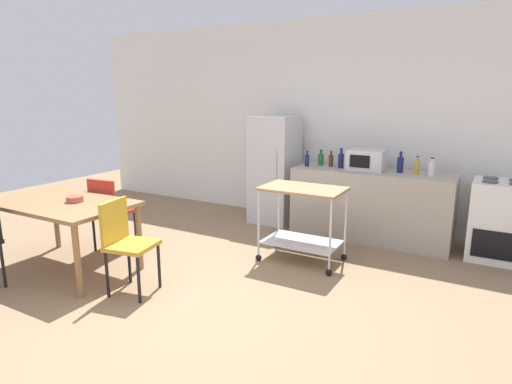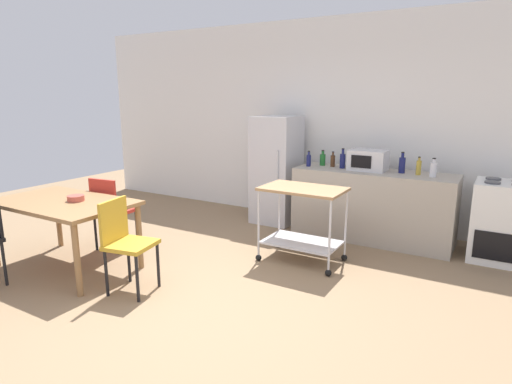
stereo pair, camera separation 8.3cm
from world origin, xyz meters
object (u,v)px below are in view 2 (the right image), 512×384
at_px(chair_red, 111,208).
at_px(bottle_sesame_oil, 323,159).
at_px(dining_table, 63,208).
at_px(bottle_soda, 333,161).
at_px(kitchen_cart, 303,212).
at_px(bottle_sparkling_water, 343,160).
at_px(chair_mustard, 125,239).
at_px(bottle_soy_sauce, 309,160).
at_px(refrigerator, 276,170).
at_px(bottle_vinegar, 419,167).
at_px(microwave, 368,160).
at_px(bottle_hot_sauce, 402,165).
at_px(stove_oven, 501,222).
at_px(bottle_wine, 433,169).
at_px(fruit_bowl, 76,198).

height_order(chair_red, bottle_sesame_oil, bottle_sesame_oil).
distance_m(dining_table, bottle_soda, 3.35).
xyz_separation_m(kitchen_cart, bottle_sparkling_water, (0.04, 1.16, 0.43)).
relative_size(chair_mustard, bottle_soda, 4.31).
bearing_deg(dining_table, bottle_soy_sauce, 56.07).
xyz_separation_m(refrigerator, bottle_vinegar, (1.97, -0.08, 0.22)).
bearing_deg(kitchen_cart, chair_mustard, -126.18).
bearing_deg(dining_table, microwave, 46.73).
bearing_deg(bottle_hot_sauce, bottle_soy_sauce, -174.11).
relative_size(chair_red, bottle_vinegar, 4.03).
bearing_deg(microwave, kitchen_cart, -107.57).
height_order(chair_red, bottle_vinegar, bottle_vinegar).
height_order(bottle_soy_sauce, bottle_hot_sauce, bottle_hot_sauce).
bearing_deg(chair_mustard, stove_oven, -58.83).
distance_m(kitchen_cart, bottle_sparkling_water, 1.24).
relative_size(dining_table, bottle_sparkling_water, 5.74).
bearing_deg(bottle_soy_sauce, chair_mustard, -105.43).
height_order(stove_oven, microwave, microwave).
height_order(dining_table, bottle_soy_sauce, bottle_soy_sauce).
bearing_deg(chair_mustard, bottle_wine, -51.25).
bearing_deg(bottle_wine, bottle_vinegar, 162.36).
xyz_separation_m(bottle_soda, bottle_wine, (1.28, -0.09, 0.01)).
xyz_separation_m(bottle_soy_sauce, bottle_hot_sauce, (1.19, 0.12, 0.02)).
bearing_deg(chair_red, bottle_wine, -156.11).
height_order(stove_oven, bottle_wine, bottle_wine).
xyz_separation_m(dining_table, bottle_soda, (2.00, 2.67, 0.31)).
relative_size(bottle_soda, bottle_hot_sauce, 0.79).
bearing_deg(chair_mustard, bottle_soda, -30.65).
bearing_deg(chair_mustard, bottle_hot_sauce, -45.44).
bearing_deg(bottle_wine, stove_oven, 3.92).
distance_m(bottle_sesame_oil, microwave, 0.65).
xyz_separation_m(chair_red, microwave, (2.50, 2.00, 0.51)).
xyz_separation_m(stove_oven, bottle_sesame_oil, (-2.19, 0.08, 0.53)).
relative_size(microwave, fruit_bowl, 2.66).
bearing_deg(bottle_wine, bottle_sesame_oil, 174.90).
distance_m(dining_table, fruit_bowl, 0.18).
xyz_separation_m(dining_table, chair_mustard, (0.99, -0.07, -0.15)).
bearing_deg(bottle_wine, bottle_soda, 175.76).
xyz_separation_m(chair_mustard, stove_oven, (3.04, 2.70, -0.07)).
height_order(chair_mustard, chair_red, same).
relative_size(stove_oven, bottle_wine, 4.10).
distance_m(chair_mustard, bottle_sparkling_water, 2.98).
bearing_deg(bottle_soda, dining_table, -126.78).
height_order(stove_oven, bottle_soy_sauce, bottle_soy_sauce).
xyz_separation_m(chair_mustard, bottle_soda, (1.01, 2.74, 0.47)).
xyz_separation_m(kitchen_cart, bottle_soda, (-0.12, 1.20, 0.41)).
distance_m(bottle_sparkling_water, fruit_bowl, 3.27).
relative_size(dining_table, stove_oven, 1.63).
bearing_deg(refrigerator, chair_red, -118.93).
xyz_separation_m(kitchen_cart, fruit_bowl, (-1.98, -1.40, 0.21)).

